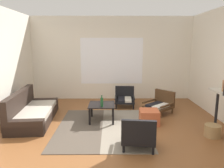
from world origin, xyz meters
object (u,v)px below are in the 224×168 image
Objects in this scene: coffee_table at (102,107)px; ottoman_orange at (149,117)px; armchair_striped_foreground at (138,135)px; armchair_corner at (160,103)px; armchair_by_window at (125,98)px; glass_bottle at (102,102)px; couch at (32,112)px; wicker_basket at (212,131)px.

coffee_table is 1.46× the size of ottoman_orange.
armchair_striped_foreground is 1.47× the size of ottoman_orange.
armchair_striped_foreground is 2.22m from armchair_corner.
glass_bottle is (-0.62, -1.43, 0.27)m from armchair_by_window.
ottoman_orange is at bearing 71.37° from armchair_striped_foreground.
armchair_by_window is 1.43× the size of ottoman_orange.
armchair_by_window is 0.98× the size of armchair_striped_foreground.
coffee_table is at bearing 93.28° from glass_bottle.
armchair_by_window is at bearing 145.94° from armchair_corner.
couch reaches higher than armchair_striped_foreground.
couch reaches higher than wicker_basket.
couch is 6.21× the size of wicker_basket.
armchair_corner is 2.82× the size of wicker_basket.
armchair_corner is 3.32× the size of glass_bottle.
armchair_striped_foreground is at bearing -64.11° from coffee_table.
armchair_by_window is 1.51m from ottoman_orange.
armchair_by_window is at bearing 66.49° from glass_bottle.
armchair_corner is at bearing 114.12° from wicker_basket.
couch is at bearing 148.92° from armchair_striped_foreground.
couch is 4.02m from wicker_basket.
ottoman_orange is (2.78, -0.19, -0.05)m from couch.
armchair_corner is at bearing 67.22° from armchair_striped_foreground.
armchair_by_window is (2.31, 1.24, 0.04)m from couch.
glass_bottle reaches higher than ottoman_orange.
glass_bottle reaches higher than wicker_basket.
couch is 3.02× the size of armchair_striped_foreground.
couch reaches higher than coffee_table.
coffee_table reaches higher than wicker_basket.
armchair_corner is 2.02× the size of ottoman_orange.
armchair_striped_foreground is (2.36, -1.43, 0.05)m from couch.
armchair_striped_foreground reaches higher than armchair_by_window.
couch reaches higher than armchair_corner.
wicker_basket is at bearing -18.12° from glass_bottle.
armchair_striped_foreground is at bearing -61.24° from glass_bottle.
armchair_striped_foreground is 1.64m from wicker_basket.
armchair_striped_foreground is at bearing -31.08° from couch.
armchair_corner reaches higher than armchair_by_window.
ottoman_orange is at bearing -0.29° from glass_bottle.
couch is 2.79m from ottoman_orange.
armchair_by_window reaches higher than wicker_basket.
coffee_table is at bearing -0.13° from couch.
ottoman_orange is 1.40× the size of wicker_basket.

